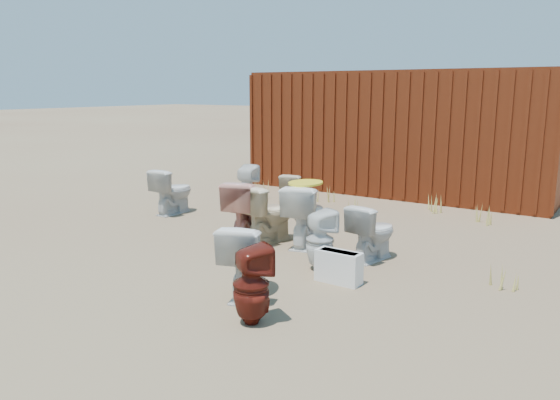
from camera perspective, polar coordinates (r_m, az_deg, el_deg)
The scene contains 22 objects.
ground at distance 7.20m, azimuth -2.66°, elevation -5.09°, with size 100.00×100.00×0.00m, color brown.
shipping_container at distance 11.54m, azimuth 12.86°, elevation 6.98°, with size 6.00×2.40×2.40m, color #4C1B0C.
toilet_front_a at distance 9.30m, azimuth -11.15°, elevation 0.92°, with size 0.43×0.75×0.76m, color silver.
toilet_front_pink at distance 7.56m, azimuth -3.51°, elevation -1.01°, with size 0.47×0.82×0.84m, color tan.
toilet_front_c at distance 5.50m, azimuth -3.38°, elevation -6.21°, with size 0.43×0.75×0.77m, color white.
toilet_front_maroon at distance 4.87m, azimuth -3.01°, elevation -8.86°, with size 0.33×0.33×0.72m, color #5A180F.
toilet_front_e at distance 6.75m, azimuth 9.65°, elevation -3.32°, with size 0.39×0.68×0.70m, color silver.
toilet_back_a at distance 9.25m, azimuth -3.47°, elevation 1.18°, with size 0.36×0.37×0.80m, color silver.
toilet_back_beige_left at distance 7.42m, azimuth -1.14°, elevation -1.39°, with size 0.45×0.78×0.80m, color beige.
toilet_back_beige_right at distance 9.38m, azimuth 1.62°, elevation 0.86°, with size 0.36×0.63×0.65m, color #C8B592.
toilet_back_yellowlid at distance 7.25m, azimuth 2.67°, elevation -1.56°, with size 0.47×0.82×0.84m, color white.
toilet_back_e at distance 6.30m, azimuth 4.20°, elevation -4.20°, with size 0.32×0.32×0.71m, color white.
yellow_lid at distance 7.16m, azimuth 2.71°, elevation 1.80°, with size 0.42×0.53×0.03m, color yellow.
loose_tank at distance 5.96m, azimuth 6.15°, elevation -6.96°, with size 0.50×0.20×0.35m, color white.
loose_lid_near at distance 9.42m, azimuth -0.20°, elevation -1.01°, with size 0.38×0.49×0.02m, color #C8B291.
loose_lid_far at distance 8.70m, azimuth -2.97°, elevation -2.08°, with size 0.36×0.47×0.02m, color tan.
weed_clump_a at distance 10.31m, azimuth -2.23°, elevation 0.98°, with size 0.36×0.36×0.34m, color #B1A147.
weed_clump_b at distance 8.96m, azimuth 7.93°, elevation -0.91°, with size 0.32×0.32×0.29m, color #B1A147.
weed_clump_c at distance 8.97m, azimuth 20.73°, elevation -1.55°, with size 0.36×0.36×0.29m, color #B1A147.
weed_clump_d at distance 10.12m, azimuth 4.79°, elevation 0.53°, with size 0.30×0.30×0.27m, color #B1A147.
weed_clump_e at distance 9.68m, azimuth 15.89°, elevation -0.27°, with size 0.34×0.34×0.30m, color #B1A147.
weed_clump_f at distance 6.23m, azimuth 22.33°, elevation -7.43°, with size 0.28×0.28×0.25m, color #B1A147.
Camera 1 is at (4.10, -5.55, 2.06)m, focal length 35.00 mm.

